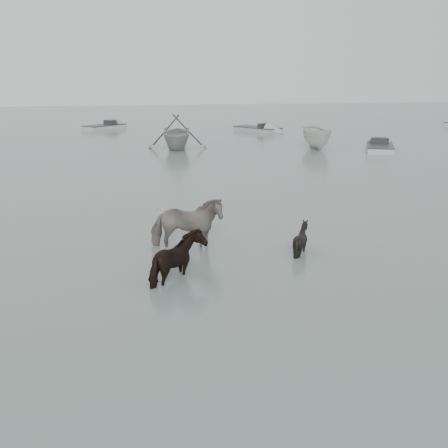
# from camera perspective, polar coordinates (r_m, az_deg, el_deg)

# --- Properties ---
(ground) EXTENTS (140.00, 140.00, 0.00)m
(ground) POSITION_cam_1_polar(r_m,az_deg,el_deg) (15.55, 1.06, -3.61)
(ground) COLOR #54645E
(ground) RESTS_ON ground
(pony_pinto) EXTENTS (2.27, 1.30, 1.81)m
(pony_pinto) POSITION_cam_1_polar(r_m,az_deg,el_deg) (16.33, -3.84, 0.61)
(pony_pinto) COLOR black
(pony_pinto) RESTS_ON ground
(pony_dark) EXTENTS (1.64, 1.79, 1.51)m
(pony_dark) POSITION_cam_1_polar(r_m,az_deg,el_deg) (13.91, -4.59, -2.72)
(pony_dark) COLOR black
(pony_dark) RESTS_ON ground
(pony_black) EXTENTS (1.24, 1.17, 1.12)m
(pony_black) POSITION_cam_1_polar(r_m,az_deg,el_deg) (16.14, 7.85, -0.96)
(pony_black) COLOR black
(pony_black) RESTS_ON ground
(rowboat_trail) EXTENTS (4.51, 5.06, 2.42)m
(rowboat_trail) POSITION_cam_1_polar(r_m,az_deg,el_deg) (37.41, -4.81, 9.47)
(rowboat_trail) COLOR #979A98
(rowboat_trail) RESTS_ON ground
(boat_small) EXTENTS (2.02, 4.29, 1.60)m
(boat_small) POSITION_cam_1_polar(r_m,az_deg,el_deg) (37.90, 9.43, 8.77)
(boat_small) COLOR silver
(boat_small) RESTS_ON ground
(skiff_port) EXTENTS (3.64, 5.70, 0.75)m
(skiff_port) POSITION_cam_1_polar(r_m,az_deg,el_deg) (37.94, 15.57, 7.77)
(skiff_port) COLOR #A7AAA8
(skiff_port) RESTS_ON ground
(skiff_mid) EXTENTS (4.67, 5.59, 0.75)m
(skiff_mid) POSITION_cam_1_polar(r_m,az_deg,el_deg) (47.98, 3.44, 9.80)
(skiff_mid) COLOR gray
(skiff_mid) RESTS_ON ground
(skiff_far) EXTENTS (5.02, 4.83, 0.75)m
(skiff_far) POSITION_cam_1_polar(r_m,az_deg,el_deg) (50.94, -12.06, 9.82)
(skiff_far) COLOR #A6A8A5
(skiff_far) RESTS_ON ground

